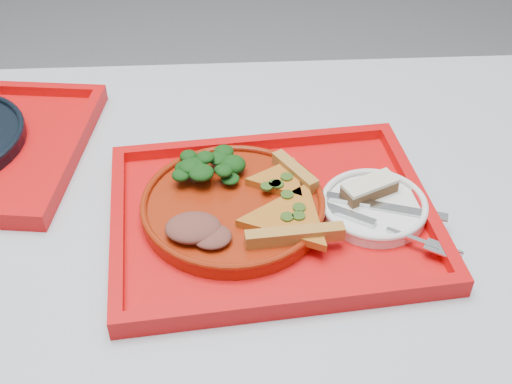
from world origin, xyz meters
TOP-DOWN VIEW (x-y plane):
  - table at (0.00, 0.00)m, footprint 1.60×0.80m
  - tray_main at (0.20, -0.06)m, footprint 0.48×0.39m
  - dinner_plate at (0.15, -0.05)m, footprint 0.26×0.26m
  - side_plate at (0.35, -0.06)m, footprint 0.15×0.15m
  - pizza_slice_a at (0.22, -0.09)m, footprint 0.14×0.16m
  - pizza_slice_b at (0.22, -0.01)m, footprint 0.14×0.13m
  - salad_heap at (0.11, 0.02)m, footprint 0.09×0.08m
  - meat_portion at (0.09, -0.11)m, footprint 0.08×0.06m
  - dessert_bar at (0.34, -0.04)m, footprint 0.09×0.06m
  - knife at (0.36, -0.07)m, footprint 0.18×0.07m
  - fork at (0.35, -0.11)m, footprint 0.17×0.12m

SIDE VIEW (x-z plane):
  - table at x=0.00m, z-range 0.30..1.05m
  - tray_main at x=0.20m, z-range 0.75..0.76m
  - side_plate at x=0.35m, z-range 0.76..0.78m
  - dinner_plate at x=0.15m, z-range 0.76..0.78m
  - knife at x=0.36m, z-range 0.78..0.78m
  - fork at x=0.35m, z-range 0.78..0.78m
  - dessert_bar at x=0.34m, z-range 0.78..0.80m
  - pizza_slice_a at x=0.22m, z-range 0.78..0.80m
  - pizza_slice_b at x=0.22m, z-range 0.78..0.80m
  - meat_portion at x=0.09m, z-range 0.78..0.80m
  - salad_heap at x=0.11m, z-range 0.78..0.82m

